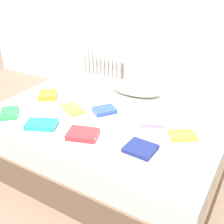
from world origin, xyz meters
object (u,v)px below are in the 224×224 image
object	(u,v)px
radiator	(101,69)
textbook_red	(83,134)
pillow	(136,88)
textbook_lime	(73,109)
textbook_green	(9,113)
textbook_navy	(140,149)
textbook_teal	(42,124)
textbook_orange	(48,95)
textbook_blue	(104,110)
textbook_yellow	(183,135)
bed	(109,137)
textbook_pink	(152,121)

from	to	relation	value
radiator	textbook_red	size ratio (longest dim) A/B	2.68
pillow	textbook_lime	distance (m)	0.70
pillow	textbook_green	bearing A→B (deg)	-126.92
textbook_navy	textbook_teal	bearing A→B (deg)	-170.25
textbook_orange	textbook_teal	size ratio (longest dim) A/B	0.82
textbook_blue	textbook_lime	bearing A→B (deg)	149.55
textbook_lime	textbook_blue	bearing A→B (deg)	50.09
textbook_orange	textbook_yellow	xyz separation A→B (m)	(1.35, -0.02, -0.01)
bed	textbook_orange	bearing A→B (deg)	-176.98
textbook_orange	textbook_red	distance (m)	0.81
radiator	textbook_yellow	distance (m)	1.98
textbook_teal	textbook_red	bearing A→B (deg)	-17.30
pillow	textbook_navy	world-z (taller)	pillow
textbook_pink	textbook_teal	world-z (taller)	textbook_teal
pillow	textbook_yellow	bearing A→B (deg)	-39.64
textbook_lime	textbook_teal	distance (m)	0.35
bed	textbook_yellow	size ratio (longest dim) A/B	10.18
textbook_lime	bed	bearing A→B (deg)	50.89
textbook_navy	textbook_lime	xyz separation A→B (m)	(-0.78, 0.24, -0.00)
textbook_navy	textbook_lime	world-z (taller)	textbook_navy
textbook_red	radiator	bearing A→B (deg)	100.08
radiator	textbook_blue	xyz separation A→B (m)	(0.82, -1.22, 0.13)
textbook_yellow	textbook_red	bearing A→B (deg)	176.61
textbook_orange	textbook_lime	size ratio (longest dim) A/B	0.84
textbook_blue	textbook_teal	distance (m)	0.55
pillow	textbook_lime	bearing A→B (deg)	-116.08
textbook_pink	textbook_red	xyz separation A→B (m)	(-0.36, -0.46, 0.00)
textbook_orange	textbook_pink	distance (m)	1.07
textbook_teal	textbook_green	xyz separation A→B (m)	(-0.38, 0.01, -0.00)
pillow	textbook_orange	xyz separation A→B (m)	(-0.68, -0.53, -0.03)
textbook_orange	textbook_red	size ratio (longest dim) A/B	0.88
textbook_pink	textbook_lime	size ratio (longest dim) A/B	0.80
textbook_pink	textbook_green	bearing A→B (deg)	178.94
bed	textbook_lime	xyz separation A→B (m)	(-0.30, -0.13, 0.27)
textbook_green	textbook_lime	bearing A→B (deg)	84.63
textbook_blue	textbook_green	bearing A→B (deg)	159.61
textbook_navy	textbook_red	distance (m)	0.45
textbook_orange	textbook_pink	bearing A→B (deg)	56.04
textbook_green	textbook_yellow	xyz separation A→B (m)	(1.39, 0.42, -0.00)
pillow	textbook_lime	world-z (taller)	pillow
textbook_lime	textbook_red	distance (m)	0.45
radiator	textbook_yellow	size ratio (longest dim) A/B	3.06
bed	textbook_green	world-z (taller)	textbook_green
textbook_pink	textbook_yellow	distance (m)	0.29
textbook_navy	textbook_green	xyz separation A→B (m)	(-1.19, -0.10, 0.00)
pillow	textbook_orange	size ratio (longest dim) A/B	2.75
textbook_orange	textbook_yellow	world-z (taller)	textbook_orange
textbook_red	textbook_teal	bearing A→B (deg)	169.05
textbook_lime	textbook_red	size ratio (longest dim) A/B	1.05
textbook_blue	textbook_yellow	size ratio (longest dim) A/B	0.95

